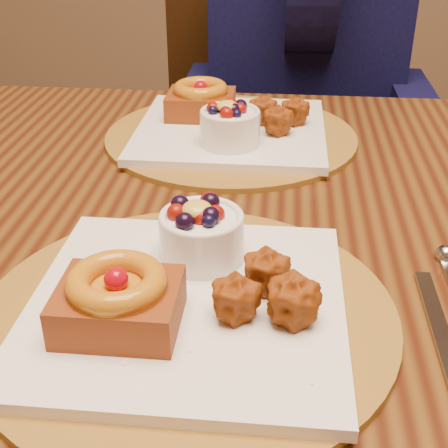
{
  "coord_description": "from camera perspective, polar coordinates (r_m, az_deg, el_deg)",
  "views": [
    {
      "loc": [
        -0.03,
        -0.56,
        1.11
      ],
      "look_at": [
        -0.08,
        -0.06,
        0.83
      ],
      "focal_mm": 50.0,
      "sensor_mm": 36.0,
      "label": 1
    }
  ],
  "objects": [
    {
      "name": "place_setting_near",
      "position": [
        0.57,
        -3.56,
        -6.36
      ],
      "size": [
        0.38,
        0.38,
        0.08
      ],
      "color": "brown",
      "rests_on": "dining_table"
    },
    {
      "name": "diner",
      "position": [
        1.33,
        7.71,
        17.23
      ],
      "size": [
        0.48,
        0.47,
        0.78
      ],
      "rotation": [
        0.0,
        0.0,
        0.13
      ],
      "color": "black",
      "rests_on": "ground"
    },
    {
      "name": "dining_table",
      "position": [
        0.8,
        -0.81,
        -3.19
      ],
      "size": [
        1.6,
        0.9,
        0.76
      ],
      "color": "#37160A",
      "rests_on": "ground"
    },
    {
      "name": "chair_far",
      "position": [
        1.52,
        4.16,
        7.97
      ],
      "size": [
        0.54,
        0.54,
        1.0
      ],
      "rotation": [
        0.0,
        0.0,
        0.13
      ],
      "color": "black",
      "rests_on": "ground"
    },
    {
      "name": "place_setting_far",
      "position": [
        0.95,
        0.49,
        8.99
      ],
      "size": [
        0.38,
        0.38,
        0.08
      ],
      "color": "brown",
      "rests_on": "dining_table"
    }
  ]
}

